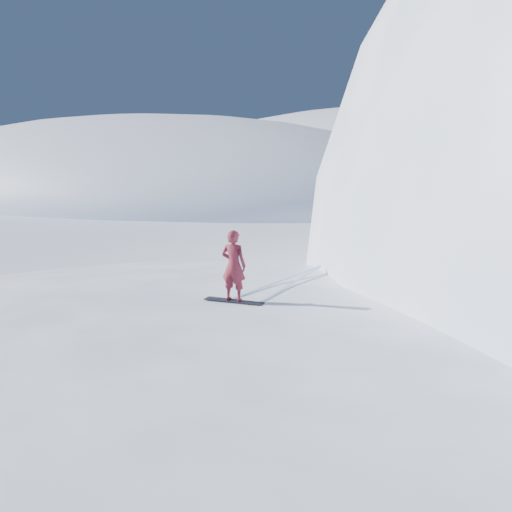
{
  "coord_description": "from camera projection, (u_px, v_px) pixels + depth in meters",
  "views": [
    {
      "loc": [
        8.86,
        -8.83,
        6.08
      ],
      "look_at": [
        -0.41,
        3.77,
        3.5
      ],
      "focal_mm": 40.0,
      "sensor_mm": 36.0,
      "label": 1
    }
  ],
  "objects": [
    {
      "name": "ground",
      "position": [
        174.0,
        428.0,
        13.18
      ],
      "size": [
        400.0,
        400.0,
        0.0
      ],
      "primitive_type": "plane",
      "color": "white",
      "rests_on": "ground"
    },
    {
      "name": "far_ridge_a",
      "position": [
        129.0,
        196.0,
        101.8
      ],
      "size": [
        120.0,
        70.0,
        28.0
      ],
      "primitive_type": "ellipsoid",
      "color": "white",
      "rests_on": "ground"
    },
    {
      "name": "wind_bumps",
      "position": [
        215.0,
        393.0,
        15.19
      ],
      "size": [
        16.0,
        14.4,
        1.0
      ],
      "color": "white",
      "rests_on": "ground"
    },
    {
      "name": "far_ridge_c",
      "position": [
        399.0,
        190.0,
        123.99
      ],
      "size": [
        140.0,
        90.0,
        36.0
      ],
      "primitive_type": "ellipsoid",
      "color": "white",
      "rests_on": "ground"
    },
    {
      "name": "snowboard",
      "position": [
        234.0,
        301.0,
        15.23
      ],
      "size": [
        1.71,
        0.65,
        0.03
      ],
      "primitive_type": "cube",
      "rotation": [
        0.0,
        0.0,
        0.2
      ],
      "color": "black",
      "rests_on": "near_ridge"
    },
    {
      "name": "vapor_plume",
      "position": [
        58.0,
        202.0,
        88.21
      ],
      "size": [
        8.92,
        7.13,
        6.24
      ],
      "primitive_type": "ellipsoid",
      "color": "white",
      "rests_on": "ground"
    },
    {
      "name": "board_tracks",
      "position": [
        287.0,
        281.0,
        17.69
      ],
      "size": [
        1.51,
        5.98,
        0.04
      ],
      "color": "silver",
      "rests_on": "ground"
    },
    {
      "name": "snowboarder",
      "position": [
        234.0,
        266.0,
        15.07
      ],
      "size": [
        0.77,
        0.59,
        1.9
      ],
      "primitive_type": "imported",
      "rotation": [
        0.0,
        0.0,
        3.35
      ],
      "color": "maroon",
      "rests_on": "snowboard"
    },
    {
      "name": "near_ridge",
      "position": [
        282.0,
        396.0,
        14.98
      ],
      "size": [
        36.0,
        28.0,
        4.8
      ],
      "primitive_type": "ellipsoid",
      "color": "white",
      "rests_on": "ground"
    }
  ]
}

